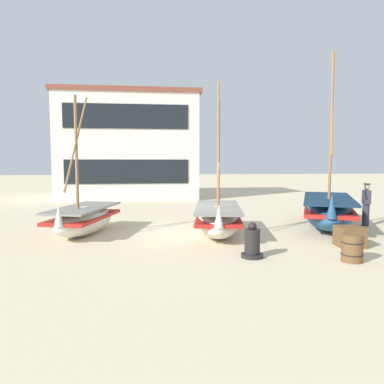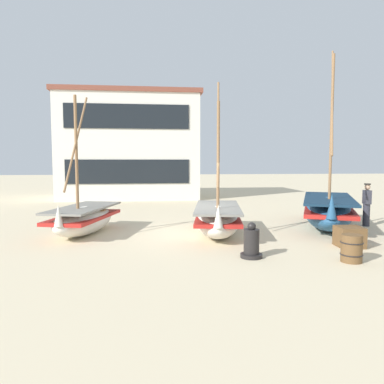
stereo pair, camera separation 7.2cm
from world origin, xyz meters
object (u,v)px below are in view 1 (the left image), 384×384
at_px(fishing_boat_far_right, 218,219).
at_px(wooden_barrel, 352,248).
at_px(capstan_winch, 252,243).
at_px(harbor_building_main, 129,146).
at_px(fishing_boat_centre_large, 328,210).
at_px(cargo_crate, 350,237).
at_px(fisherman_by_hull, 366,205).
at_px(fishing_boat_near_left, 84,219).

height_order(fishing_boat_far_right, wooden_barrel, fishing_boat_far_right).
xyz_separation_m(capstan_winch, harbor_building_main, (-4.06, 16.78, 3.25)).
relative_size(fishing_boat_centre_large, cargo_crate, 9.33).
xyz_separation_m(fishing_boat_far_right, harbor_building_main, (-3.72, 13.72, 3.07)).
xyz_separation_m(fisherman_by_hull, wooden_barrel, (-3.40, -4.80, -0.48)).
height_order(fishing_boat_far_right, fisherman_by_hull, fishing_boat_far_right).
bearing_deg(fishing_boat_near_left, fisherman_by_hull, 1.98).
xyz_separation_m(fishing_boat_far_right, capstan_winch, (0.34, -3.06, -0.18)).
height_order(fishing_boat_far_right, harbor_building_main, harbor_building_main).
bearing_deg(fisherman_by_hull, fishing_boat_centre_large, -176.25).
xyz_separation_m(fishing_boat_far_right, cargo_crate, (3.59, -2.19, -0.26)).
bearing_deg(cargo_crate, capstan_winch, -165.03).
relative_size(fishing_boat_centre_large, fishing_boat_far_right, 1.30).
bearing_deg(fishing_boat_centre_large, fisherman_by_hull, 3.75).
distance_m(capstan_winch, harbor_building_main, 17.57).
bearing_deg(harbor_building_main, fishing_boat_near_left, -94.04).
bearing_deg(cargo_crate, fishing_boat_far_right, 148.53).
distance_m(fishing_boat_near_left, cargo_crate, 8.71).
relative_size(cargo_crate, harbor_building_main, 0.08).
height_order(fishing_boat_centre_large, cargo_crate, fishing_boat_centre_large).
bearing_deg(fishing_boat_centre_large, harbor_building_main, 122.72).
relative_size(fishing_boat_near_left, wooden_barrel, 6.87).
height_order(fishing_boat_centre_large, capstan_winch, fishing_boat_centre_large).
bearing_deg(fisherman_by_hull, harbor_building_main, 127.87).
distance_m(fishing_boat_near_left, fisherman_by_hull, 10.79).
xyz_separation_m(fishing_boat_centre_large, wooden_barrel, (-1.75, -4.70, -0.31)).
bearing_deg(harbor_building_main, fishing_boat_centre_large, -57.28).
relative_size(fishing_boat_centre_large, wooden_barrel, 9.66).
height_order(capstan_winch, cargo_crate, capstan_winch).
xyz_separation_m(fishing_boat_near_left, fishing_boat_centre_large, (9.14, 0.27, 0.11)).
bearing_deg(wooden_barrel, cargo_crate, 61.78).
bearing_deg(cargo_crate, fishing_boat_near_left, 160.78).
xyz_separation_m(fishing_boat_centre_large, harbor_building_main, (-8.21, 12.79, 2.97)).
height_order(wooden_barrel, cargo_crate, wooden_barrel).
distance_m(fisherman_by_hull, capstan_winch, 7.12).
height_order(fishing_boat_near_left, fishing_boat_far_right, fishing_boat_far_right).
xyz_separation_m(cargo_crate, harbor_building_main, (-7.30, 15.92, 3.33)).
relative_size(fisherman_by_hull, capstan_winch, 1.78).
height_order(fishing_boat_centre_large, wooden_barrel, fishing_boat_centre_large).
distance_m(fishing_boat_near_left, harbor_building_main, 13.44).
height_order(capstan_winch, wooden_barrel, capstan_winch).
bearing_deg(fisherman_by_hull, fishing_boat_near_left, -178.02).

